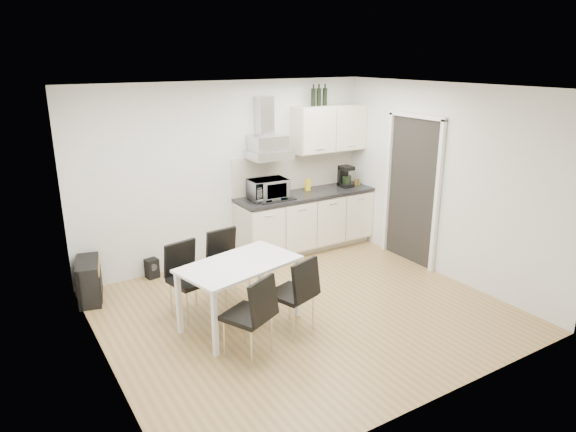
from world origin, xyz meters
name	(u,v)px	position (x,y,z in m)	size (l,w,h in m)	color
ground	(303,311)	(0.00, 0.00, 0.00)	(4.50, 4.50, 0.00)	#A28350
wall_back	(228,173)	(0.00, 2.00, 1.30)	(4.50, 0.10, 2.60)	silver
wall_front	(441,266)	(0.00, -2.00, 1.30)	(4.50, 0.10, 2.60)	silver
wall_left	(97,244)	(-2.25, 0.00, 1.30)	(0.10, 4.00, 2.60)	silver
wall_right	(444,182)	(2.25, 0.00, 1.30)	(0.10, 4.00, 2.60)	silver
ceiling	(306,88)	(0.00, 0.00, 2.60)	(4.50, 4.50, 0.00)	white
doorway	(411,192)	(2.21, 0.55, 1.05)	(0.08, 1.04, 2.10)	white
kitchenette	(306,198)	(1.18, 1.73, 0.83)	(2.22, 0.64, 2.52)	beige
dining_table	(239,270)	(-0.78, 0.11, 0.66)	(1.43, 1.02, 0.75)	white
chair_far_left	(191,281)	(-1.18, 0.58, 0.44)	(0.44, 0.50, 0.88)	black
chair_far_right	(230,267)	(-0.60, 0.74, 0.44)	(0.44, 0.50, 0.88)	black
chair_near_left	(248,316)	(-1.00, -0.50, 0.44)	(0.44, 0.50, 0.88)	black
chair_near_right	(291,295)	(-0.37, -0.31, 0.44)	(0.44, 0.50, 0.88)	black
guitar_amp	(89,280)	(-2.10, 1.65, 0.26)	(0.40, 0.66, 0.52)	black
floor_speaker	(152,268)	(-1.24, 1.90, 0.14)	(0.16, 0.14, 0.27)	black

